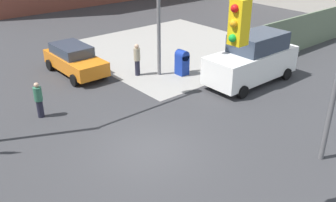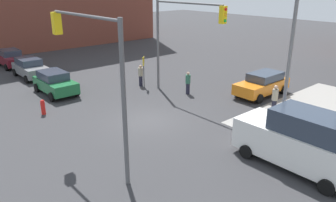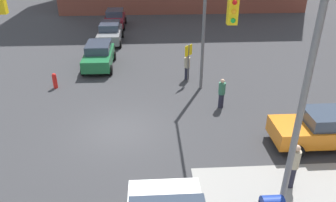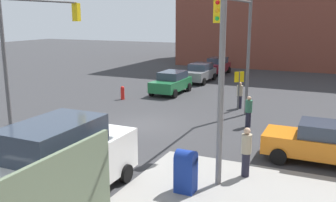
{
  "view_description": "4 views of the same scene",
  "coord_description": "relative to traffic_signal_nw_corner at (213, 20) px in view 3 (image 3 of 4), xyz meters",
  "views": [
    {
      "loc": [
        -7.13,
        -9.65,
        7.81
      ],
      "look_at": [
        1.13,
        0.18,
        1.65
      ],
      "focal_mm": 40.0,
      "sensor_mm": 36.0,
      "label": 1
    },
    {
      "loc": [
        14.05,
        -10.68,
        7.58
      ],
      "look_at": [
        -0.22,
        1.75,
        0.75
      ],
      "focal_mm": 35.0,
      "sensor_mm": 36.0,
      "label": 2
    },
    {
      "loc": [
        13.2,
        1.48,
        8.37
      ],
      "look_at": [
        -0.86,
        2.31,
        1.05
      ],
      "focal_mm": 35.0,
      "sensor_mm": 36.0,
      "label": 3
    },
    {
      "loc": [
        16.74,
        9.17,
        5.6
      ],
      "look_at": [
        -0.83,
        1.16,
        1.24
      ],
      "focal_mm": 40.0,
      "sensor_mm": 36.0,
      "label": 4
    }
  ],
  "objects": [
    {
      "name": "sedan_green",
      "position": [
        -6.28,
        -6.49,
        -3.84
      ],
      "size": [
        4.04,
        2.02,
        1.62
      ],
      "color": "#1E6638",
      "rests_on": "ground"
    },
    {
      "name": "pedestrian_waiting",
      "position": [
        6.25,
        2.0,
        -3.73
      ],
      "size": [
        0.36,
        0.36,
        1.82
      ],
      "rotation": [
        0.0,
        0.0,
        2.65
      ],
      "color": "#9E937A",
      "rests_on": "ground"
    },
    {
      "name": "hatchback_maroon",
      "position": [
        -16.97,
        -6.28,
        -3.84
      ],
      "size": [
        3.9,
        2.02,
        1.62
      ],
      "color": "maroon",
      "rests_on": "ground"
    },
    {
      "name": "traffic_signal_nw_corner",
      "position": [
        0.0,
        0.0,
        0.0
      ],
      "size": [
        6.33,
        0.36,
        6.5
      ],
      "color": "#59595B",
      "rests_on": "ground"
    },
    {
      "name": "sedan_orange",
      "position": [
        3.72,
        4.51,
        -3.84
      ],
      "size": [
        2.02,
        4.45,
        1.62
      ],
      "color": "orange",
      "rests_on": "ground"
    },
    {
      "name": "ground_plane",
      "position": [
        2.05,
        -4.5,
        -4.68
      ],
      "size": [
        120.0,
        120.0,
        0.0
      ],
      "primitive_type": "plane",
      "color": "#333335"
    },
    {
      "name": "pedestrian_crossing",
      "position": [
        0.05,
        0.7,
        -3.83
      ],
      "size": [
        0.36,
        0.36,
        1.64
      ],
      "rotation": [
        0.0,
        0.0,
        1.84
      ],
      "color": "#2D664C",
      "rests_on": "ground"
    },
    {
      "name": "warning_sign_two_way",
      "position": [
        -3.35,
        -0.68,
        -3.04
      ],
      "size": [
        0.48,
        0.48,
        2.4
      ],
      "color": "#4C4C4C",
      "rests_on": "ground"
    },
    {
      "name": "fire_hydrant",
      "position": [
        -2.95,
        -8.7,
        -4.19
      ],
      "size": [
        0.26,
        0.26,
        0.94
      ],
      "color": "red",
      "rests_on": "ground"
    },
    {
      "name": "hatchback_gray",
      "position": [
        -11.88,
        -6.27,
        -3.84
      ],
      "size": [
        4.19,
        2.02,
        1.62
      ],
      "color": "slate",
      "rests_on": "ground"
    },
    {
      "name": "street_lamp_corner",
      "position": [
        6.97,
        1.06,
        0.02
      ],
      "size": [
        2.19,
        1.86,
        8.0
      ],
      "color": "slate",
      "rests_on": "ground"
    },
    {
      "name": "pedestrian_walking_north",
      "position": [
        -3.75,
        -0.7,
        -3.81
      ],
      "size": [
        0.36,
        0.36,
        1.67
      ],
      "rotation": [
        0.0,
        0.0,
        3.16
      ],
      "color": "#9E937A",
      "rests_on": "ground"
    }
  ]
}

